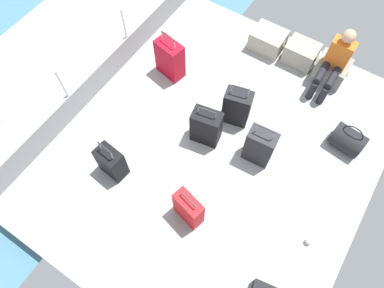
% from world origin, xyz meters
% --- Properties ---
extents(ground_plane, '(4.40, 5.20, 0.06)m').
position_xyz_m(ground_plane, '(0.00, 0.00, -0.03)').
color(ground_plane, '#939699').
extents(gunwale_port, '(0.06, 5.20, 0.45)m').
position_xyz_m(gunwale_port, '(-2.17, 0.00, 0.23)').
color(gunwale_port, '#939699').
rests_on(gunwale_port, ground_plane).
extents(railing_port, '(0.04, 4.20, 1.02)m').
position_xyz_m(railing_port, '(-2.17, 0.00, 0.78)').
color(railing_port, silver).
rests_on(railing_port, ground_plane).
extents(sea_wake, '(12.00, 12.00, 0.01)m').
position_xyz_m(sea_wake, '(-3.60, 0.00, -0.34)').
color(sea_wake, teal).
rests_on(sea_wake, ground_plane).
extents(cargo_crate_0, '(0.59, 0.45, 0.35)m').
position_xyz_m(cargo_crate_0, '(-0.30, 2.14, 0.18)').
color(cargo_crate_0, '#9E9989').
rests_on(cargo_crate_0, ground_plane).
extents(cargo_crate_1, '(0.55, 0.40, 0.37)m').
position_xyz_m(cargo_crate_1, '(0.30, 2.17, 0.19)').
color(cargo_crate_1, gray).
rests_on(cargo_crate_1, ground_plane).
extents(cargo_crate_2, '(0.53, 0.46, 0.36)m').
position_xyz_m(cargo_crate_2, '(0.85, 2.12, 0.18)').
color(cargo_crate_2, gray).
rests_on(cargo_crate_2, ground_plane).
extents(passenger_seated, '(0.34, 0.66, 1.06)m').
position_xyz_m(passenger_seated, '(0.85, 1.95, 0.55)').
color(passenger_seated, orange).
rests_on(passenger_seated, ground_plane).
extents(suitcase_0, '(0.43, 0.28, 0.67)m').
position_xyz_m(suitcase_0, '(0.21, -1.11, 0.29)').
color(suitcase_0, red).
rests_on(suitcase_0, ground_plane).
extents(suitcase_1, '(0.41, 0.28, 0.82)m').
position_xyz_m(suitcase_1, '(0.56, 0.17, 0.32)').
color(suitcase_1, black).
rests_on(suitcase_1, ground_plane).
extents(suitcase_2, '(0.44, 0.33, 0.81)m').
position_xyz_m(suitcase_2, '(-0.03, 0.57, 0.32)').
color(suitcase_2, black).
rests_on(suitcase_2, ground_plane).
extents(suitcase_3, '(0.49, 0.34, 0.83)m').
position_xyz_m(suitcase_3, '(-1.38, 0.78, 0.33)').
color(suitcase_3, '#B70C1E').
rests_on(suitcase_3, ground_plane).
extents(suitcase_4, '(0.39, 0.28, 0.73)m').
position_xyz_m(suitcase_4, '(-1.04, -1.13, 0.27)').
color(suitcase_4, black).
rests_on(suitcase_4, ground_plane).
extents(suitcase_5, '(0.46, 0.33, 0.76)m').
position_xyz_m(suitcase_5, '(-0.24, 0.04, 0.31)').
color(suitcase_5, black).
rests_on(suitcase_5, ground_plane).
extents(duffel_bag, '(0.50, 0.41, 0.51)m').
position_xyz_m(duffel_bag, '(1.56, 1.04, 0.18)').
color(duffel_bag, black).
rests_on(duffel_bag, ground_plane).
extents(paper_cup, '(0.08, 0.08, 0.10)m').
position_xyz_m(paper_cup, '(1.72, -0.56, 0.05)').
color(paper_cup, white).
rests_on(paper_cup, ground_plane).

